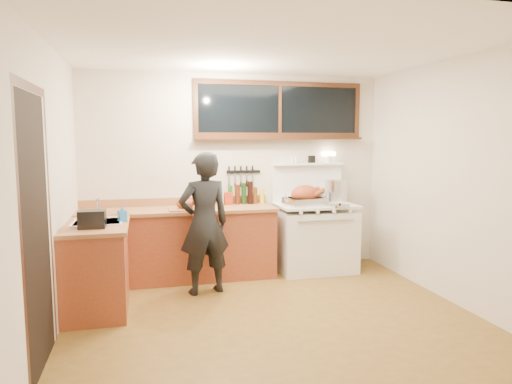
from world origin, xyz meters
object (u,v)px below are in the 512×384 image
object	(u,v)px
man	(204,223)
roast_turkey	(305,197)
cutting_board	(186,206)
vintage_stove	(315,236)

from	to	relation	value
man	roast_turkey	size ratio (longest dim) A/B	2.97
cutting_board	roast_turkey	size ratio (longest dim) A/B	0.76
man	vintage_stove	bearing A→B (deg)	19.49
man	roast_turkey	xyz separation A→B (m)	(1.39, 0.47, 0.20)
vintage_stove	cutting_board	distance (m)	1.79
vintage_stove	roast_turkey	world-z (taller)	vintage_stove
vintage_stove	man	bearing A→B (deg)	-160.51
man	cutting_board	distance (m)	0.50
vintage_stove	cutting_board	size ratio (longest dim) A/B	3.82
man	cutting_board	bearing A→B (deg)	109.88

